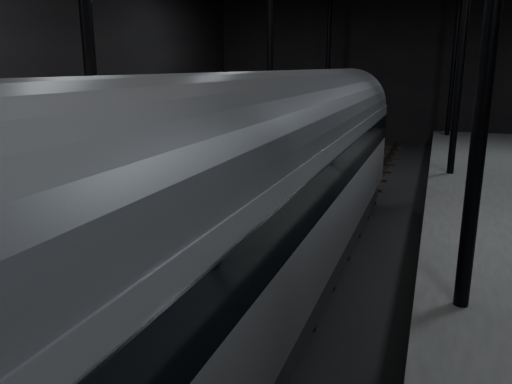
% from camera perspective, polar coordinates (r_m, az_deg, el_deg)
% --- Properties ---
extents(ground, '(44.00, 44.00, 0.00)m').
position_cam_1_polar(ground, '(14.27, 5.91, -7.04)').
color(ground, black).
rests_on(ground, ground).
extents(platform_left, '(9.00, 43.80, 1.00)m').
position_cam_1_polar(platform_left, '(17.37, -18.82, -2.10)').
color(platform_left, '#50504D').
rests_on(platform_left, ground).
extents(tactile_strip, '(0.50, 43.80, 0.01)m').
position_cam_1_polar(tactile_strip, '(15.00, -6.13, -1.92)').
color(tactile_strip, '#90631A').
rests_on(tactile_strip, platform_left).
extents(track, '(2.40, 43.00, 0.24)m').
position_cam_1_polar(track, '(14.24, 5.91, -6.78)').
color(track, '#3F3328').
rests_on(track, ground).
extents(train, '(2.78, 18.51, 4.95)m').
position_cam_1_polar(train, '(10.73, 2.43, 1.31)').
color(train, '#9A9CA1').
rests_on(train, ground).
extents(woman, '(0.67, 0.50, 1.65)m').
position_cam_1_polar(woman, '(12.06, -16.15, -2.39)').
color(woman, tan).
rests_on(woman, platform_left).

